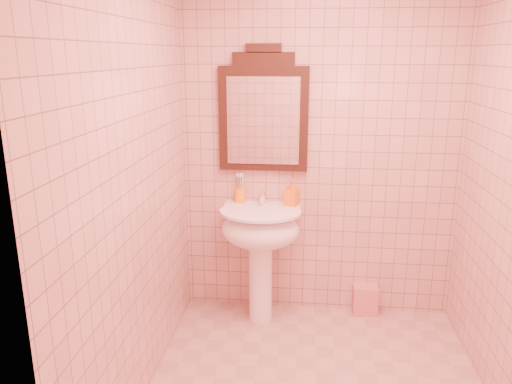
# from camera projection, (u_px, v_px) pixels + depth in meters

# --- Properties ---
(back_wall) EXTENTS (2.00, 0.02, 2.50)m
(back_wall) POSITION_uv_depth(u_px,v_px,m) (320.00, 151.00, 3.61)
(back_wall) COLOR #D39A93
(back_wall) RESTS_ON floor
(pedestal_sink) EXTENTS (0.58, 0.58, 0.86)m
(pedestal_sink) POSITION_uv_depth(u_px,v_px,m) (261.00, 237.00, 3.59)
(pedestal_sink) COLOR white
(pedestal_sink) RESTS_ON floor
(faucet) EXTENTS (0.04, 0.16, 0.11)m
(faucet) POSITION_uv_depth(u_px,v_px,m) (262.00, 197.00, 3.65)
(faucet) COLOR white
(faucet) RESTS_ON pedestal_sink
(mirror) EXTENTS (0.64, 0.06, 0.89)m
(mirror) POSITION_uv_depth(u_px,v_px,m) (263.00, 114.00, 3.55)
(mirror) COLOR black
(mirror) RESTS_ON back_wall
(toothbrush_cup) EXTENTS (0.09, 0.09, 0.20)m
(toothbrush_cup) POSITION_uv_depth(u_px,v_px,m) (240.00, 195.00, 3.71)
(toothbrush_cup) COLOR orange
(toothbrush_cup) RESTS_ON pedestal_sink
(soap_dispenser) EXTENTS (0.12, 0.12, 0.19)m
(soap_dispenser) POSITION_uv_depth(u_px,v_px,m) (292.00, 193.00, 3.62)
(soap_dispenser) COLOR orange
(soap_dispenser) RESTS_ON pedestal_sink
(towel) EXTENTS (0.19, 0.13, 0.23)m
(towel) POSITION_uv_depth(u_px,v_px,m) (365.00, 300.00, 3.82)
(towel) COLOR #BF7076
(towel) RESTS_ON floor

